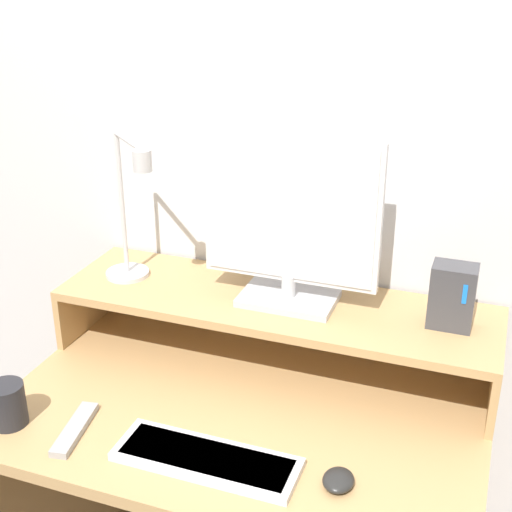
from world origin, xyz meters
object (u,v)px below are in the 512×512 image
at_px(mouse, 338,480).
at_px(mug, 7,404).
at_px(keyboard, 208,459).
at_px(monitor, 290,223).
at_px(remote_control, 75,429).
at_px(desk_lamp, 131,223).
at_px(router_dock, 452,296).

bearing_deg(mouse, mug, -175.61).
xyz_separation_m(keyboard, mouse, (0.27, 0.03, 0.00)).
relative_size(monitor, remote_control, 2.34).
height_order(desk_lamp, keyboard, desk_lamp).
relative_size(monitor, desk_lamp, 1.10).
bearing_deg(desk_lamp, remote_control, -81.44).
distance_m(keyboard, remote_control, 0.32).
distance_m(router_dock, mouse, 0.51).
relative_size(keyboard, remote_control, 2.10).
bearing_deg(router_dock, remote_control, -148.14).
bearing_deg(desk_lamp, mug, -102.48).
height_order(mouse, mug, mug).
bearing_deg(keyboard, mouse, 6.12).
relative_size(router_dock, mouse, 2.01).
distance_m(desk_lamp, keyboard, 0.64).
xyz_separation_m(router_dock, keyboard, (-0.42, -0.45, -0.24)).
height_order(monitor, mug, monitor).
bearing_deg(keyboard, remote_control, -178.84).
xyz_separation_m(monitor, mouse, (0.24, -0.41, -0.37)).
bearing_deg(monitor, remote_control, -127.96).
height_order(desk_lamp, mug, desk_lamp).
relative_size(monitor, keyboard, 1.12).
bearing_deg(mouse, keyboard, -173.88).
xyz_separation_m(monitor, router_dock, (0.39, 0.01, -0.13)).
distance_m(remote_control, mug, 0.16).
xyz_separation_m(desk_lamp, mug, (-0.09, -0.43, -0.29)).
bearing_deg(mug, monitor, 42.91).
height_order(monitor, router_dock, monitor).
distance_m(monitor, mug, 0.76).
xyz_separation_m(router_dock, mouse, (-0.15, -0.42, -0.23)).
distance_m(mouse, remote_control, 0.59).
relative_size(desk_lamp, mug, 3.94).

